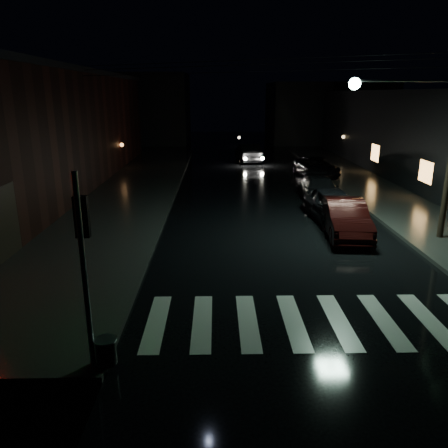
{
  "coord_description": "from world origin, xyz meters",
  "views": [
    {
      "loc": [
        0.38,
        -9.73,
        5.76
      ],
      "look_at": [
        0.64,
        4.14,
        1.6
      ],
      "focal_mm": 35.0,
      "sensor_mm": 36.0,
      "label": 1
    }
  ],
  "objects_px": {
    "parked_car_b": "(345,218)",
    "parked_car_d": "(316,167)",
    "oncoming_car": "(248,153)",
    "parked_car_a": "(333,206)",
    "parked_car_c": "(319,189)"
  },
  "relations": [
    {
      "from": "parked_car_b",
      "to": "parked_car_c",
      "type": "height_order",
      "value": "parked_car_b"
    },
    {
      "from": "parked_car_b",
      "to": "parked_car_c",
      "type": "bearing_deg",
      "value": 92.55
    },
    {
      "from": "parked_car_a",
      "to": "oncoming_car",
      "type": "xyz_separation_m",
      "value": [
        -2.6,
        18.91,
        -0.0
      ]
    },
    {
      "from": "parked_car_a",
      "to": "parked_car_b",
      "type": "height_order",
      "value": "parked_car_a"
    },
    {
      "from": "parked_car_b",
      "to": "parked_car_c",
      "type": "relative_size",
      "value": 0.98
    },
    {
      "from": "parked_car_a",
      "to": "parked_car_b",
      "type": "distance_m",
      "value": 1.94
    },
    {
      "from": "oncoming_car",
      "to": "parked_car_b",
      "type": "bearing_deg",
      "value": 90.87
    },
    {
      "from": "parked_car_c",
      "to": "oncoming_car",
      "type": "xyz_separation_m",
      "value": [
        -2.91,
        14.83,
        0.11
      ]
    },
    {
      "from": "oncoming_car",
      "to": "parked_car_a",
      "type": "bearing_deg",
      "value": 91.59
    },
    {
      "from": "parked_car_b",
      "to": "parked_car_d",
      "type": "bearing_deg",
      "value": 87.86
    },
    {
      "from": "parked_car_b",
      "to": "parked_car_d",
      "type": "relative_size",
      "value": 0.92
    },
    {
      "from": "parked_car_c",
      "to": "parked_car_d",
      "type": "relative_size",
      "value": 0.93
    },
    {
      "from": "parked_car_c",
      "to": "oncoming_car",
      "type": "bearing_deg",
      "value": 103.58
    },
    {
      "from": "parked_car_a",
      "to": "parked_car_c",
      "type": "height_order",
      "value": "parked_car_a"
    },
    {
      "from": "parked_car_d",
      "to": "parked_car_a",
      "type": "bearing_deg",
      "value": -105.75
    }
  ]
}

